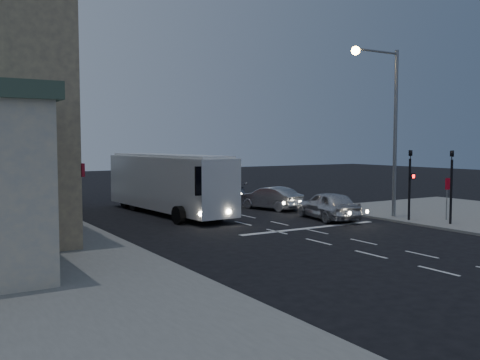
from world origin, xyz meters
TOP-DOWN VIEW (x-y plane):
  - ground at (0.00, 0.00)m, footprint 120.00×120.00m
  - road_markings at (1.29, 3.31)m, footprint 8.00×30.55m
  - tour_bus at (-1.77, 10.43)m, footprint 3.17×11.46m
  - car_suv at (4.65, 3.80)m, footprint 2.60×4.77m
  - car_sedan_a at (4.50, 9.04)m, footprint 2.52×4.52m
  - car_sedan_b at (4.08, 15.43)m, footprint 3.17×5.28m
  - traffic_signal_main at (7.60, 0.78)m, footprint 0.25×0.35m
  - traffic_signal_side at (8.30, -1.20)m, footprint 0.18×0.15m
  - regulatory_sign at (9.30, -0.24)m, footprint 0.45×0.12m
  - streetlight at (7.34, 2.20)m, footprint 3.32×0.44m
  - street_tree at (-8.21, 15.02)m, footprint 4.00×4.00m

SIDE VIEW (x-z plane):
  - ground at x=0.00m, z-range 0.00..0.00m
  - road_markings at x=1.29m, z-range 0.00..0.01m
  - car_sedan_a at x=4.50m, z-range 0.00..1.41m
  - car_sedan_b at x=4.08m, z-range 0.00..1.43m
  - car_suv at x=4.65m, z-range 0.00..1.54m
  - regulatory_sign at x=9.30m, z-range 0.50..2.70m
  - tour_bus at x=-1.77m, z-range 0.14..3.62m
  - traffic_signal_main at x=7.60m, z-range 0.37..4.47m
  - traffic_signal_side at x=8.30m, z-range 0.37..4.47m
  - street_tree at x=-8.21m, z-range 1.40..7.60m
  - streetlight at x=7.34m, z-range 1.23..10.23m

